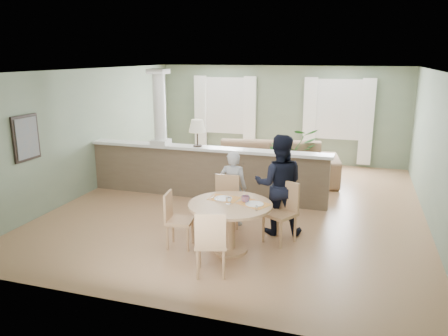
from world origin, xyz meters
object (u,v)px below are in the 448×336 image
(houseplant, at_px, (291,154))
(chair_near, at_px, (211,241))
(chair_far_boy, at_px, (225,201))
(chair_far_man, at_px, (283,209))
(man_person, at_px, (279,185))
(chair_side, at_px, (175,217))
(dining_table, at_px, (231,213))
(sofa, at_px, (269,163))
(child_person, at_px, (233,188))

(houseplant, xyz_separation_m, chair_near, (-0.29, -5.06, -0.13))
(houseplant, bearing_deg, chair_far_boy, -99.52)
(chair_far_man, height_order, chair_near, chair_far_man)
(chair_far_man, relative_size, man_person, 0.58)
(chair_near, relative_size, man_person, 0.56)
(houseplant, distance_m, chair_far_man, 3.59)
(chair_side, bearing_deg, man_person, -62.23)
(chair_near, bearing_deg, chair_far_man, -132.82)
(chair_far_boy, relative_size, man_person, 0.57)
(chair_side, distance_m, man_person, 1.83)
(houseplant, distance_m, dining_table, 4.20)
(chair_near, distance_m, man_person, 1.94)
(chair_far_man, height_order, chair_side, chair_far_man)
(chair_far_boy, height_order, chair_far_man, chair_far_man)
(man_person, bearing_deg, sofa, -85.32)
(child_person, relative_size, man_person, 0.79)
(chair_near, height_order, child_person, child_person)
(chair_far_boy, xyz_separation_m, chair_near, (0.29, -1.61, -0.01))
(houseplant, xyz_separation_m, chair_far_man, (0.44, -3.56, -0.11))
(sofa, xyz_separation_m, houseplant, (0.47, 0.24, 0.19))
(dining_table, distance_m, chair_near, 0.87)
(dining_table, bearing_deg, chair_far_man, 42.21)
(dining_table, relative_size, man_person, 0.75)
(dining_table, height_order, child_person, child_person)
(man_person, bearing_deg, chair_far_boy, 3.56)
(chair_side, height_order, child_person, child_person)
(dining_table, relative_size, chair_side, 1.44)
(chair_far_man, bearing_deg, houseplant, 126.47)
(chair_far_man, distance_m, man_person, 0.47)
(dining_table, xyz_separation_m, child_person, (-0.28, 1.09, 0.06))
(man_person, bearing_deg, chair_side, 26.15)
(chair_side, xyz_separation_m, man_person, (1.45, 1.05, 0.37))
(sofa, bearing_deg, chair_far_boy, -101.75)
(chair_far_boy, distance_m, man_person, 0.96)
(houseplant, distance_m, chair_side, 4.45)
(chair_near, height_order, chair_side, chair_near)
(chair_far_boy, xyz_separation_m, chair_far_man, (1.02, -0.11, 0.01))
(chair_far_man, height_order, man_person, man_person)
(chair_far_man, bearing_deg, chair_near, -86.39)
(chair_far_man, relative_size, child_person, 0.73)
(man_person, bearing_deg, houseplant, -94.43)
(sofa, height_order, dining_table, sofa)
(dining_table, relative_size, child_person, 0.95)
(chair_far_man, xyz_separation_m, man_person, (-0.14, 0.32, 0.31))
(chair_far_boy, bearing_deg, man_person, 11.11)
(chair_far_boy, xyz_separation_m, chair_side, (-0.57, -0.84, -0.05))
(houseplant, height_order, man_person, man_person)
(man_person, bearing_deg, chair_near, 62.25)
(houseplant, xyz_separation_m, dining_table, (-0.26, -4.19, -0.04))
(houseplant, height_order, chair_side, houseplant)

